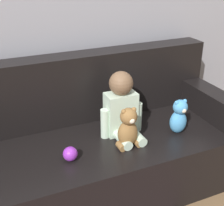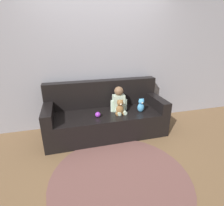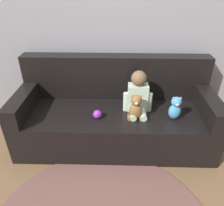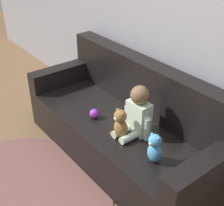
{
  "view_description": "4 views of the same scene",
  "coord_description": "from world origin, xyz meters",
  "px_view_note": "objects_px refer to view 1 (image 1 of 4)",
  "views": [
    {
      "loc": [
        -0.56,
        -1.66,
        1.54
      ],
      "look_at": [
        0.16,
        -0.0,
        0.66
      ],
      "focal_mm": 50.0,
      "sensor_mm": 36.0,
      "label": 1
    },
    {
      "loc": [
        -0.62,
        -2.73,
        1.69
      ],
      "look_at": [
        0.09,
        -0.06,
        0.6
      ],
      "focal_mm": 28.0,
      "sensor_mm": 36.0,
      "label": 2
    },
    {
      "loc": [
        0.02,
        -1.98,
        1.68
      ],
      "look_at": [
        -0.03,
        -0.09,
        0.55
      ],
      "focal_mm": 35.0,
      "sensor_mm": 36.0,
      "label": 3
    },
    {
      "loc": [
        1.83,
        -1.51,
        2.02
      ],
      "look_at": [
        0.06,
        -0.14,
        0.68
      ],
      "focal_mm": 50.0,
      "sensor_mm": 36.0,
      "label": 4
    }
  ],
  "objects_px": {
    "toy_ball": "(70,154)",
    "teddy_bear_brown": "(128,129)",
    "person_baby": "(122,108)",
    "plush_toy_side": "(179,117)",
    "couch": "(87,148)"
  },
  "relations": [
    {
      "from": "toy_ball",
      "to": "teddy_bear_brown",
      "type": "bearing_deg",
      "value": 0.1
    },
    {
      "from": "couch",
      "to": "plush_toy_side",
      "type": "bearing_deg",
      "value": -19.3
    },
    {
      "from": "teddy_bear_brown",
      "to": "plush_toy_side",
      "type": "height_order",
      "value": "teddy_bear_brown"
    },
    {
      "from": "couch",
      "to": "plush_toy_side",
      "type": "height_order",
      "value": "couch"
    },
    {
      "from": "teddy_bear_brown",
      "to": "plush_toy_side",
      "type": "xyz_separation_m",
      "value": [
        0.39,
        0.01,
        -0.0
      ]
    },
    {
      "from": "plush_toy_side",
      "to": "toy_ball",
      "type": "distance_m",
      "value": 0.77
    },
    {
      "from": "person_baby",
      "to": "toy_ball",
      "type": "xyz_separation_m",
      "value": [
        -0.41,
        -0.16,
        -0.15
      ]
    },
    {
      "from": "couch",
      "to": "teddy_bear_brown",
      "type": "xyz_separation_m",
      "value": [
        0.21,
        -0.22,
        0.23
      ]
    },
    {
      "from": "teddy_bear_brown",
      "to": "plush_toy_side",
      "type": "distance_m",
      "value": 0.39
    },
    {
      "from": "teddy_bear_brown",
      "to": "toy_ball",
      "type": "relative_size",
      "value": 3.08
    },
    {
      "from": "couch",
      "to": "teddy_bear_brown",
      "type": "bearing_deg",
      "value": -46.79
    },
    {
      "from": "teddy_bear_brown",
      "to": "toy_ball",
      "type": "bearing_deg",
      "value": -179.9
    },
    {
      "from": "person_baby",
      "to": "toy_ball",
      "type": "height_order",
      "value": "person_baby"
    },
    {
      "from": "person_baby",
      "to": "plush_toy_side",
      "type": "relative_size",
      "value": 1.78
    },
    {
      "from": "person_baby",
      "to": "toy_ball",
      "type": "relative_size",
      "value": 5.03
    }
  ]
}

